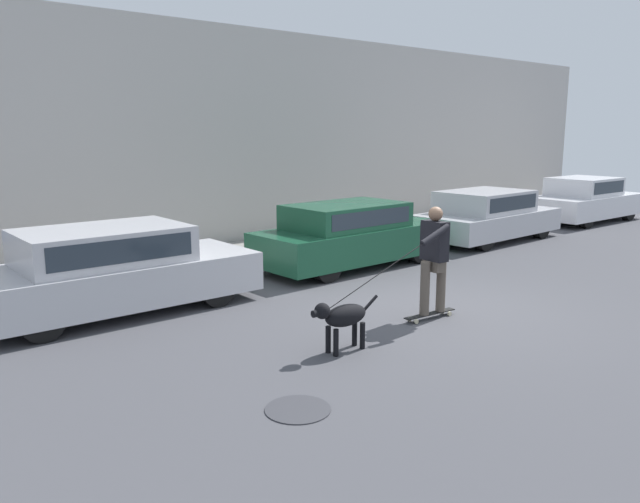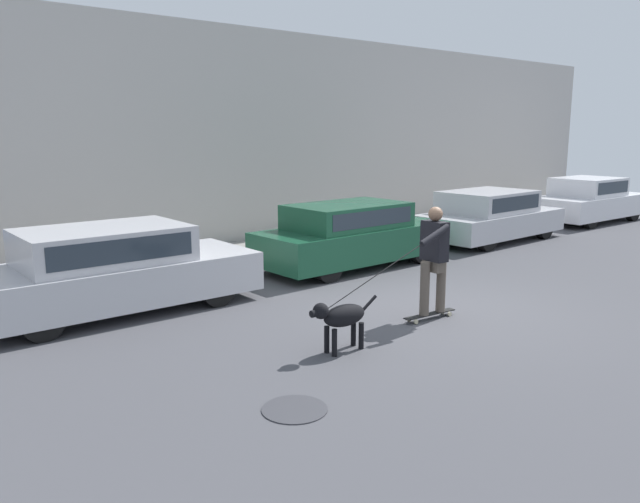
{
  "view_description": "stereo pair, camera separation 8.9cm",
  "coord_description": "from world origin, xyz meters",
  "px_view_note": "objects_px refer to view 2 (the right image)",
  "views": [
    {
      "loc": [
        -7.56,
        -6.13,
        2.84
      ],
      "look_at": [
        -1.34,
        1.17,
        0.95
      ],
      "focal_mm": 35.0,
      "sensor_mm": 36.0,
      "label": 1
    },
    {
      "loc": [
        -7.5,
        -6.19,
        2.84
      ],
      "look_at": [
        -1.34,
        1.17,
        0.95
      ],
      "focal_mm": 35.0,
      "sensor_mm": 36.0,
      "label": 2
    }
  ],
  "objects_px": {
    "parked_car_2": "(489,216)",
    "skateboarder": "(433,256)",
    "parked_car_0": "(113,271)",
    "parked_car_3": "(589,201)",
    "parked_car_1": "(352,236)",
    "dog": "(341,317)"
  },
  "relations": [
    {
      "from": "parked_car_2",
      "to": "skateboarder",
      "type": "height_order",
      "value": "skateboarder"
    },
    {
      "from": "parked_car_0",
      "to": "parked_car_3",
      "type": "distance_m",
      "value": 15.1
    },
    {
      "from": "parked_car_0",
      "to": "parked_car_3",
      "type": "xyz_separation_m",
      "value": [
        15.1,
        0.0,
        -0.01
      ]
    },
    {
      "from": "parked_car_0",
      "to": "skateboarder",
      "type": "distance_m",
      "value": 4.97
    },
    {
      "from": "parked_car_1",
      "to": "parked_car_0",
      "type": "bearing_deg",
      "value": 179.47
    },
    {
      "from": "parked_car_2",
      "to": "skateboarder",
      "type": "distance_m",
      "value": 7.29
    },
    {
      "from": "parked_car_1",
      "to": "skateboarder",
      "type": "bearing_deg",
      "value": -114.79
    },
    {
      "from": "parked_car_2",
      "to": "dog",
      "type": "distance_m",
      "value": 9.17
    },
    {
      "from": "parked_car_0",
      "to": "dog",
      "type": "xyz_separation_m",
      "value": [
        1.52,
        -3.66,
        -0.19
      ]
    },
    {
      "from": "parked_car_1",
      "to": "dog",
      "type": "bearing_deg",
      "value": -134.86
    },
    {
      "from": "parked_car_1",
      "to": "dog",
      "type": "relative_size",
      "value": 3.95
    },
    {
      "from": "parked_car_1",
      "to": "skateboarder",
      "type": "height_order",
      "value": "skateboarder"
    },
    {
      "from": "dog",
      "to": "parked_car_2",
      "type": "bearing_deg",
      "value": -153.96
    },
    {
      "from": "skateboarder",
      "to": "dog",
      "type": "bearing_deg",
      "value": 10.84
    },
    {
      "from": "parked_car_0",
      "to": "dog",
      "type": "relative_size",
      "value": 4.04
    },
    {
      "from": "parked_car_0",
      "to": "skateboarder",
      "type": "height_order",
      "value": "skateboarder"
    },
    {
      "from": "parked_car_0",
      "to": "parked_car_3",
      "type": "relative_size",
      "value": 1.05
    },
    {
      "from": "parked_car_3",
      "to": "parked_car_2",
      "type": "bearing_deg",
      "value": -178.3
    },
    {
      "from": "parked_car_3",
      "to": "skateboarder",
      "type": "height_order",
      "value": "skateboarder"
    },
    {
      "from": "parked_car_0",
      "to": "parked_car_2",
      "type": "relative_size",
      "value": 1.04
    },
    {
      "from": "parked_car_2",
      "to": "skateboarder",
      "type": "relative_size",
      "value": 1.51
    },
    {
      "from": "parked_car_2",
      "to": "dog",
      "type": "bearing_deg",
      "value": -157.52
    }
  ]
}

